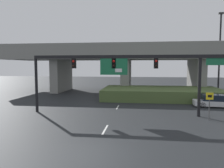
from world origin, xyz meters
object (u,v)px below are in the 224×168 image
at_px(speed_limit_sign, 209,102).
at_px(highway_light_pole_near, 220,53).
at_px(signal_gantry, 129,65).
at_px(parked_sedan_near_right, 214,101).

xyz_separation_m(speed_limit_sign, highway_light_pole_near, (5.63, 14.82, 4.97)).
height_order(signal_gantry, highway_light_pole_near, highway_light_pole_near).
bearing_deg(signal_gantry, speed_limit_sign, -11.31).
bearing_deg(parked_sedan_near_right, highway_light_pole_near, 73.69).
bearing_deg(speed_limit_sign, parked_sedan_near_right, 69.21).
xyz_separation_m(signal_gantry, speed_limit_sign, (6.98, -1.40, -3.13)).
distance_m(speed_limit_sign, parked_sedan_near_right, 6.96).
bearing_deg(highway_light_pole_near, parked_sedan_near_right, -110.83).
distance_m(speed_limit_sign, highway_light_pole_near, 16.61).
distance_m(signal_gantry, parked_sedan_near_right, 11.44).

